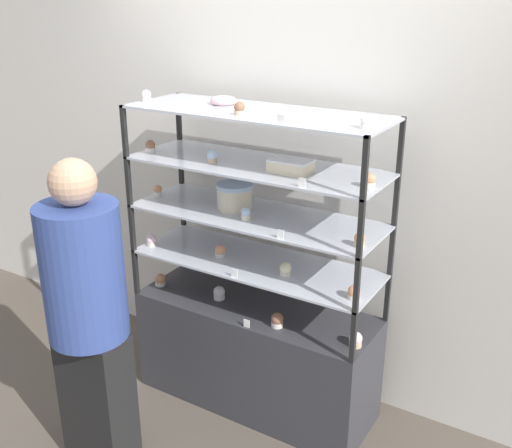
% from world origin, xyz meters
% --- Properties ---
extents(ground_plane, '(20.00, 20.00, 0.00)m').
position_xyz_m(ground_plane, '(0.00, 0.00, 0.00)').
color(ground_plane, brown).
extents(back_wall, '(8.00, 0.05, 2.60)m').
position_xyz_m(back_wall, '(0.00, 0.39, 1.30)').
color(back_wall, silver).
rests_on(back_wall, ground_plane).
extents(display_base, '(1.37, 0.48, 0.63)m').
position_xyz_m(display_base, '(0.00, 0.00, 0.32)').
color(display_base, '#333338').
rests_on(display_base, ground_plane).
extents(display_riser_lower, '(1.37, 0.48, 0.27)m').
position_xyz_m(display_riser_lower, '(0.00, 0.00, 0.89)').
color(display_riser_lower, black).
rests_on(display_riser_lower, display_base).
extents(display_riser_middle, '(1.37, 0.48, 0.27)m').
position_xyz_m(display_riser_middle, '(0.00, 0.00, 1.16)').
color(display_riser_middle, black).
rests_on(display_riser_middle, display_riser_lower).
extents(display_riser_upper, '(1.37, 0.48, 0.27)m').
position_xyz_m(display_riser_upper, '(0.00, 0.00, 1.44)').
color(display_riser_upper, black).
rests_on(display_riser_upper, display_riser_middle).
extents(display_riser_top, '(1.37, 0.48, 0.27)m').
position_xyz_m(display_riser_top, '(0.00, 0.00, 1.71)').
color(display_riser_top, black).
rests_on(display_riser_top, display_riser_upper).
extents(layer_cake_centerpiece, '(0.20, 0.20, 0.14)m').
position_xyz_m(layer_cake_centerpiece, '(-0.15, 0.02, 1.25)').
color(layer_cake_centerpiece, beige).
rests_on(layer_cake_centerpiece, display_riser_middle).
extents(sheet_cake_frosted, '(0.20, 0.14, 0.06)m').
position_xyz_m(sheet_cake_frosted, '(0.22, -0.04, 1.49)').
color(sheet_cake_frosted, beige).
rests_on(sheet_cake_frosted, display_riser_upper).
extents(cupcake_0, '(0.07, 0.07, 0.08)m').
position_xyz_m(cupcake_0, '(-0.62, -0.08, 0.67)').
color(cupcake_0, beige).
rests_on(cupcake_0, display_base).
extents(cupcake_1, '(0.07, 0.07, 0.08)m').
position_xyz_m(cupcake_1, '(-0.22, -0.04, 0.67)').
color(cupcake_1, white).
rests_on(cupcake_1, display_base).
extents(cupcake_2, '(0.07, 0.07, 0.08)m').
position_xyz_m(cupcake_2, '(0.21, -0.13, 0.67)').
color(cupcake_2, beige).
rests_on(cupcake_2, display_base).
extents(cupcake_3, '(0.07, 0.07, 0.08)m').
position_xyz_m(cupcake_3, '(0.63, -0.09, 0.67)').
color(cupcake_3, '#CCB28C').
rests_on(cupcake_3, display_base).
extents(price_tag_0, '(0.04, 0.00, 0.04)m').
position_xyz_m(price_tag_0, '(0.08, -0.22, 0.65)').
color(price_tag_0, white).
rests_on(price_tag_0, display_base).
extents(cupcake_4, '(0.06, 0.06, 0.07)m').
position_xyz_m(cupcake_4, '(-0.63, -0.13, 0.94)').
color(cupcake_4, beige).
rests_on(cupcake_4, display_riser_lower).
extents(cupcake_5, '(0.06, 0.06, 0.07)m').
position_xyz_m(cupcake_5, '(-0.20, -0.05, 0.94)').
color(cupcake_5, white).
rests_on(cupcake_5, display_riser_lower).
extents(cupcake_6, '(0.06, 0.06, 0.07)m').
position_xyz_m(cupcake_6, '(0.22, -0.06, 0.94)').
color(cupcake_6, white).
rests_on(cupcake_6, display_riser_lower).
extents(cupcake_7, '(0.06, 0.06, 0.07)m').
position_xyz_m(cupcake_7, '(0.62, -0.12, 0.94)').
color(cupcake_7, white).
rests_on(cupcake_7, display_riser_lower).
extents(price_tag_1, '(0.04, 0.00, 0.04)m').
position_xyz_m(price_tag_1, '(0.01, -0.22, 0.93)').
color(price_tag_1, white).
rests_on(price_tag_1, display_riser_lower).
extents(cupcake_8, '(0.05, 0.05, 0.07)m').
position_xyz_m(cupcake_8, '(-0.64, -0.04, 1.21)').
color(cupcake_8, white).
rests_on(cupcake_8, display_riser_middle).
extents(cupcake_9, '(0.05, 0.05, 0.07)m').
position_xyz_m(cupcake_9, '(-0.00, -0.10, 1.21)').
color(cupcake_9, beige).
rests_on(cupcake_9, display_riser_middle).
extents(cupcake_10, '(0.05, 0.05, 0.07)m').
position_xyz_m(cupcake_10, '(0.63, -0.12, 1.21)').
color(cupcake_10, '#CCB28C').
rests_on(cupcake_10, display_riser_middle).
extents(price_tag_2, '(0.04, 0.00, 0.04)m').
position_xyz_m(price_tag_2, '(0.27, -0.22, 1.20)').
color(price_tag_2, white).
rests_on(price_tag_2, display_riser_middle).
extents(cupcake_11, '(0.05, 0.05, 0.07)m').
position_xyz_m(cupcake_11, '(-0.62, -0.09, 1.49)').
color(cupcake_11, white).
rests_on(cupcake_11, display_riser_upper).
extents(cupcake_12, '(0.05, 0.05, 0.07)m').
position_xyz_m(cupcake_12, '(-0.21, -0.10, 1.49)').
color(cupcake_12, '#CCB28C').
rests_on(cupcake_12, display_riser_upper).
extents(cupcake_13, '(0.05, 0.05, 0.07)m').
position_xyz_m(cupcake_13, '(0.64, -0.07, 1.49)').
color(cupcake_13, white).
rests_on(cupcake_13, display_riser_upper).
extents(price_tag_3, '(0.04, 0.00, 0.04)m').
position_xyz_m(price_tag_3, '(0.38, -0.22, 1.47)').
color(price_tag_3, white).
rests_on(price_tag_3, display_riser_upper).
extents(cupcake_14, '(0.05, 0.05, 0.06)m').
position_xyz_m(cupcake_14, '(-0.64, -0.08, 1.76)').
color(cupcake_14, beige).
rests_on(cupcake_14, display_riser_top).
extents(cupcake_15, '(0.05, 0.05, 0.06)m').
position_xyz_m(cupcake_15, '(-0.01, -0.13, 1.76)').
color(cupcake_15, '#CCB28C').
rests_on(cupcake_15, display_riser_top).
extents(cupcake_16, '(0.05, 0.05, 0.06)m').
position_xyz_m(cupcake_16, '(0.62, -0.10, 1.76)').
color(cupcake_16, white).
rests_on(cupcake_16, display_riser_top).
extents(price_tag_4, '(0.04, 0.00, 0.04)m').
position_xyz_m(price_tag_4, '(0.26, -0.22, 1.75)').
color(price_tag_4, white).
rests_on(price_tag_4, display_riser_top).
extents(donut_glazed, '(0.14, 0.14, 0.04)m').
position_xyz_m(donut_glazed, '(-0.24, 0.07, 1.75)').
color(donut_glazed, '#EFB2BC').
rests_on(donut_glazed, display_riser_top).
extents(customer_figure, '(0.38, 0.38, 1.62)m').
position_xyz_m(customer_figure, '(-0.42, -0.83, 0.86)').
color(customer_figure, black).
rests_on(customer_figure, ground_plane).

